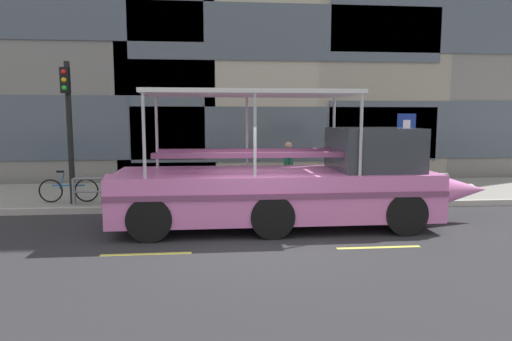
# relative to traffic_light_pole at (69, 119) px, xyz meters

# --- Properties ---
(ground_plane) EXTENTS (120.00, 120.00, 0.00)m
(ground_plane) POSITION_rel_traffic_light_pole_xyz_m (5.16, -3.59, -2.68)
(ground_plane) COLOR #2B2B2D
(sidewalk) EXTENTS (32.00, 4.80, 0.18)m
(sidewalk) POSITION_rel_traffic_light_pole_xyz_m (5.16, 2.01, -2.59)
(sidewalk) COLOR gray
(sidewalk) RESTS_ON ground_plane
(curb_edge) EXTENTS (32.00, 0.18, 0.18)m
(curb_edge) POSITION_rel_traffic_light_pole_xyz_m (5.16, -0.48, -2.59)
(curb_edge) COLOR #B2ADA3
(curb_edge) RESTS_ON ground_plane
(lane_centreline) EXTENTS (25.80, 0.12, 0.01)m
(lane_centreline) POSITION_rel_traffic_light_pole_xyz_m (5.16, -4.55, -2.68)
(lane_centreline) COLOR #DBD64C
(lane_centreline) RESTS_ON ground_plane
(curb_guardrail) EXTENTS (11.42, 0.09, 0.81)m
(curb_guardrail) POSITION_rel_traffic_light_pole_xyz_m (5.75, -0.14, -1.95)
(curb_guardrail) COLOR gray
(curb_guardrail) RESTS_ON sidewalk
(traffic_light_pole) EXTENTS (0.24, 0.46, 4.13)m
(traffic_light_pole) POSITION_rel_traffic_light_pole_xyz_m (0.00, 0.00, 0.00)
(traffic_light_pole) COLOR black
(traffic_light_pole) RESTS_ON sidewalk
(parking_sign) EXTENTS (0.60, 0.12, 2.66)m
(parking_sign) POSITION_rel_traffic_light_pole_xyz_m (10.25, 0.37, -0.70)
(parking_sign) COLOR #4C4F54
(parking_sign) RESTS_ON sidewalk
(leaned_bicycle) EXTENTS (1.74, 0.46, 0.96)m
(leaned_bicycle) POSITION_rel_traffic_light_pole_xyz_m (-0.21, 0.36, -2.12)
(leaned_bicycle) COLOR black
(leaned_bicycle) RESTS_ON sidewalk
(duck_tour_boat) EXTENTS (9.70, 2.67, 3.35)m
(duck_tour_boat) POSITION_rel_traffic_light_pole_xyz_m (6.17, -2.43, -1.61)
(duck_tour_boat) COLOR pink
(duck_tour_boat) RESTS_ON ground_plane
(pedestrian_near_bow) EXTENTS (0.43, 0.21, 1.51)m
(pedestrian_near_bow) POSITION_rel_traffic_light_pole_xyz_m (8.94, 1.00, -1.59)
(pedestrian_near_bow) COLOR #1E2338
(pedestrian_near_bow) RESTS_ON sidewalk
(pedestrian_mid_left) EXTENTS (0.27, 0.49, 1.74)m
(pedestrian_mid_left) POSITION_rel_traffic_light_pole_xyz_m (6.59, 1.13, -1.45)
(pedestrian_mid_left) COLOR black
(pedestrian_mid_left) RESTS_ON sidewalk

